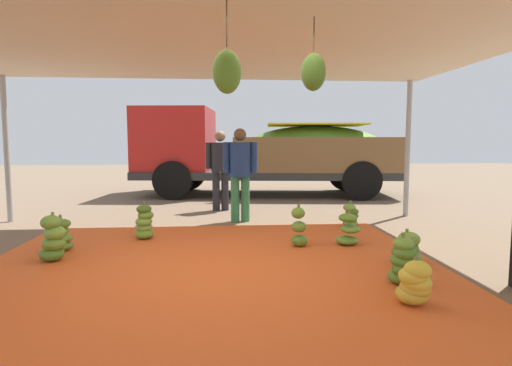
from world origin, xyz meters
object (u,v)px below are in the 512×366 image
banana_bunch_0 (53,240)px  banana_bunch_8 (415,284)px  banana_bunch_1 (407,249)px  banana_bunch_2 (299,228)px  worker_1 (240,168)px  banana_bunch_4 (351,216)px  banana_bunch_5 (348,230)px  cargo_truck_main (259,150)px  banana_bunch_9 (403,262)px  banana_bunch_7 (144,223)px  worker_0 (220,164)px  banana_bunch_3 (61,236)px

banana_bunch_0 → banana_bunch_8: (3.81, -1.69, -0.07)m
banana_bunch_1 → banana_bunch_2: 1.49m
worker_1 → banana_bunch_4: bearing=-21.3°
banana_bunch_4 → banana_bunch_5: 1.25m
banana_bunch_4 → cargo_truck_main: 4.92m
banana_bunch_8 → banana_bunch_9: banana_bunch_9 is taller
banana_bunch_2 → cargo_truck_main: (-0.04, 5.88, 0.98)m
banana_bunch_0 → worker_1: worker_1 is taller
banana_bunch_8 → cargo_truck_main: bearing=94.9°
banana_bunch_0 → banana_bunch_8: bearing=-23.9°
banana_bunch_4 → banana_bunch_5: bearing=-109.0°
banana_bunch_1 → worker_1: worker_1 is taller
banana_bunch_5 → banana_bunch_9: bearing=-87.9°
banana_bunch_0 → banana_bunch_7: banana_bunch_0 is taller
banana_bunch_4 → worker_0: 3.13m
cargo_truck_main → worker_0: (-1.08, -2.64, -0.24)m
banana_bunch_7 → worker_0: (1.15, 2.58, 0.75)m
worker_0 → banana_bunch_1: bearing=-61.9°
banana_bunch_1 → banana_bunch_9: 0.75m
banana_bunch_4 → banana_bunch_8: banana_bunch_4 is taller
worker_1 → cargo_truck_main: bearing=79.8°
cargo_truck_main → worker_1: bearing=-100.2°
banana_bunch_2 → worker_0: 3.51m
banana_bunch_3 → banana_bunch_7: (0.99, 0.63, 0.04)m
banana_bunch_0 → banana_bunch_9: (3.94, -1.15, -0.04)m
banana_bunch_2 → cargo_truck_main: 5.96m
banana_bunch_5 → banana_bunch_9: 1.67m
banana_bunch_5 → worker_0: (-1.84, 3.21, 0.79)m
banana_bunch_3 → banana_bunch_8: 4.49m
banana_bunch_3 → banana_bunch_8: (3.91, -2.21, -0.01)m
banana_bunch_3 → banana_bunch_2: bearing=-0.7°
banana_bunch_3 → banana_bunch_1: bearing=-12.9°
banana_bunch_0 → banana_bunch_5: 3.91m
banana_bunch_2 → banana_bunch_4: 1.66m
cargo_truck_main → banana_bunch_7: bearing=-113.1°
banana_bunch_3 → banana_bunch_5: 3.98m
banana_bunch_9 → banana_bunch_2: bearing=115.6°
banana_bunch_8 → worker_1: worker_1 is taller
banana_bunch_4 → banana_bunch_1: bearing=-89.9°
banana_bunch_5 → worker_0: size_ratio=0.30×
banana_bunch_1 → banana_bunch_5: banana_bunch_5 is taller
banana_bunch_4 → worker_1: (-1.87, 0.73, 0.81)m
banana_bunch_0 → banana_bunch_8: 4.17m
banana_bunch_0 → banana_bunch_3: (-0.10, 0.52, -0.07)m
banana_bunch_1 → banana_bunch_7: bearing=154.3°
banana_bunch_3 → worker_0: 3.94m
banana_bunch_2 → worker_1: (-0.75, 1.94, 0.74)m
banana_bunch_4 → cargo_truck_main: size_ratio=0.06×
banana_bunch_2 → banana_bunch_9: size_ratio=1.10×
banana_bunch_1 → banana_bunch_3: (-4.39, 1.01, 0.01)m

